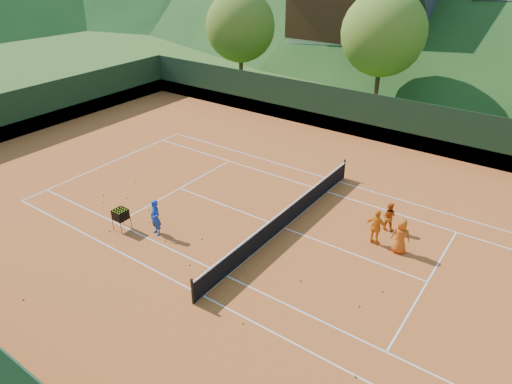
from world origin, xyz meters
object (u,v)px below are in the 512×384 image
Objects in this scene: tennis_net at (284,218)px; chalet_left at (364,7)px; student_b at (376,227)px; student_c at (401,236)px; student_a at (388,216)px; coach at (155,218)px; ball_hopper at (121,215)px.

chalet_left is at bearing 108.43° from tennis_net.
student_b reaches higher than student_c.
student_a is 0.10× the size of chalet_left.
student_b is at bearing -64.45° from chalet_left.
coach reaches higher than tennis_net.
chalet_left reaches higher than tennis_net.
ball_hopper is (-10.60, -5.49, -0.03)m from student_c.
student_a is at bearing -92.31° from student_b.
tennis_net is at bearing -71.57° from chalet_left.
student_c is at bearing -62.78° from chalet_left.
coach is 1.04× the size of student_b.
ball_hopper is (-9.57, -6.85, 0.08)m from student_a.
tennis_net is (-4.80, -1.22, -0.27)m from student_c.
chalet_left is at bearing -79.83° from student_c.
student_c is at bearing 118.74° from student_a.
student_b is 32.25m from chalet_left.
chalet_left reaches higher than coach.
student_a is 31.09m from chalet_left.
student_b is (-0.03, -1.35, 0.13)m from student_a.
student_c is at bearing 39.53° from coach.
student_c is (1.02, -1.36, 0.11)m from student_a.
student_c is at bearing 14.28° from tennis_net.
chalet_left reaches higher than student_c.
ball_hopper is at bearing -83.00° from chalet_left.
ball_hopper is 0.07× the size of chalet_left.
coach is 10.17m from student_a.
ball_hopper is at bearing 10.35° from student_c.
chalet_left is (-4.21, 34.27, 4.88)m from ball_hopper.
student_b is at bearing 18.10° from tennis_net.
student_c is (1.05, -0.00, -0.02)m from student_b.
chalet_left is (-5.72, 33.62, 4.80)m from coach.
student_b is (8.03, 4.85, -0.03)m from coach.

